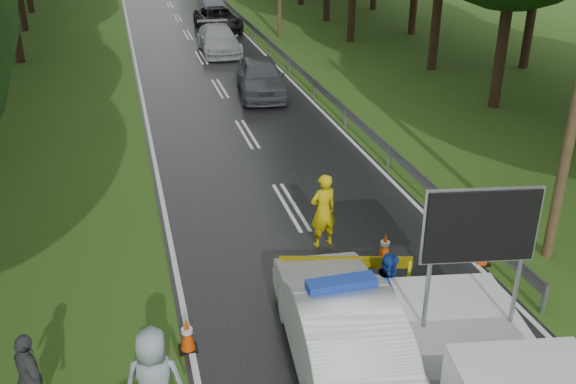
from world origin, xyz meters
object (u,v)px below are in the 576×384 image
object	(u,v)px
work_truck	(491,378)
civilian	(389,290)
queue_car_third	(218,19)
barrier	(345,268)
queue_car_second	(218,40)
queue_car_fourth	(212,4)
officer	(323,211)
police_sedan	(340,326)
queue_car_first	(261,77)

from	to	relation	value
work_truck	civilian	xyz separation A→B (m)	(-0.44, 2.94, -0.20)
civilian	queue_car_third	world-z (taller)	civilian
barrier	queue_car_second	distance (m)	23.53
queue_car_fourth	civilian	bearing A→B (deg)	-93.47
officer	queue_car_second	distance (m)	21.09
police_sedan	queue_car_first	xyz separation A→B (m)	(2.33, 16.97, -0.02)
barrier	queue_car_first	xyz separation A→B (m)	(1.61, 15.22, -0.05)
queue_car_third	queue_car_fourth	world-z (taller)	queue_car_third
officer	queue_car_third	world-z (taller)	officer
queue_car_third	queue_car_fourth	size ratio (longest dim) A/B	1.29
police_sedan	barrier	size ratio (longest dim) A/B	1.93
queue_car_third	work_truck	bearing A→B (deg)	-95.06
work_truck	queue_car_fourth	size ratio (longest dim) A/B	1.23
police_sedan	work_truck	distance (m)	2.71
work_truck	officer	distance (m)	6.29
officer	queue_car_fourth	bearing A→B (deg)	-106.29
queue_car_second	civilian	bearing A→B (deg)	-90.48
officer	civilian	bearing A→B (deg)	82.95
barrier	queue_car_third	distance (m)	29.58
officer	queue_car_fourth	distance (m)	33.56
work_truck	barrier	size ratio (longest dim) A/B	1.84
work_truck	queue_car_second	xyz separation A→B (m)	(0.12, 27.32, -0.28)
work_truck	queue_car_second	distance (m)	27.32
officer	civilian	xyz separation A→B (m)	(0.30, -3.31, -0.14)
police_sedan	queue_car_first	world-z (taller)	police_sedan
queue_car_first	queue_car_second	world-z (taller)	queue_car_first
officer	queue_car_fourth	size ratio (longest dim) A/B	0.48
police_sedan	queue_car_first	bearing A→B (deg)	-92.72
queue_car_second	queue_car_first	bearing A→B (deg)	-86.01
queue_car_first	officer	bearing A→B (deg)	-89.15
civilian	queue_car_fourth	world-z (taller)	civilian
work_truck	queue_car_first	distance (m)	19.05
barrier	civilian	xyz separation A→B (m)	(0.60, -0.88, -0.05)
queue_car_second	queue_car_third	world-z (taller)	queue_car_second
civilian	queue_car_first	xyz separation A→B (m)	(1.01, 16.10, 0.00)
civilian	queue_car_second	distance (m)	24.39
barrier	queue_car_fourth	distance (m)	36.00
work_truck	queue_car_second	world-z (taller)	work_truck
police_sedan	civilian	world-z (taller)	police_sedan
work_truck	civilian	bearing A→B (deg)	108.15
queue_car_first	queue_car_third	world-z (taller)	queue_car_first
work_truck	queue_car_second	bearing A→B (deg)	99.43
barrier	officer	distance (m)	2.45
queue_car_second	queue_car_fourth	bearing A→B (deg)	83.94
queue_car_first	queue_car_third	xyz separation A→B (m)	(0.47, 14.28, -0.09)
police_sedan	civilian	distance (m)	1.58
police_sedan	officer	world-z (taller)	officer
officer	queue_car_fourth	xyz separation A→B (m)	(2.36, 33.47, -0.29)
queue_car_third	queue_car_fourth	xyz separation A→B (m)	(0.57, 6.40, -0.06)
police_sedan	officer	distance (m)	4.31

